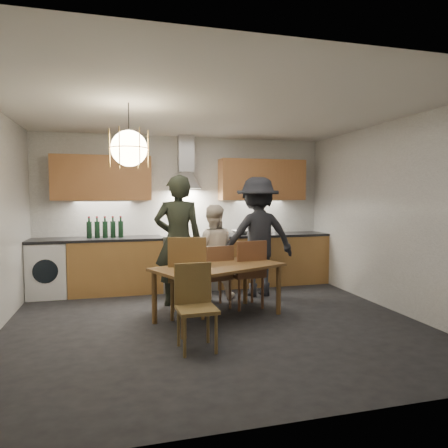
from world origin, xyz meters
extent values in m
plane|color=black|center=(0.00, 0.00, 0.00)|extent=(5.00, 5.00, 0.00)
cube|color=silver|center=(0.00, 2.25, 1.30)|extent=(5.00, 0.02, 2.60)
cube|color=silver|center=(0.00, -2.25, 1.30)|extent=(5.00, 0.02, 2.60)
cube|color=silver|center=(2.50, 0.00, 1.30)|extent=(0.02, 4.50, 2.60)
cube|color=silver|center=(0.00, 0.00, 2.60)|extent=(5.00, 4.50, 0.02)
cube|color=#BF8A49|center=(-1.18, 1.95, 0.43)|extent=(1.45, 0.60, 0.86)
cube|color=#BF8A49|center=(1.48, 1.95, 0.43)|extent=(2.05, 0.60, 0.86)
cube|color=white|center=(-2.20, 1.95, 0.42)|extent=(0.58, 0.58, 0.85)
cube|color=black|center=(-1.48, 1.95, 0.88)|extent=(2.05, 0.62, 0.04)
cube|color=black|center=(1.48, 1.95, 0.88)|extent=(2.05, 0.62, 0.04)
cube|color=silver|center=(0.00, 1.95, 0.40)|extent=(0.90, 0.60, 0.80)
cube|color=black|center=(0.00, 1.66, 0.38)|extent=(0.78, 0.02, 0.42)
cube|color=slate|center=(0.00, 1.95, 0.84)|extent=(0.90, 0.60, 0.08)
cube|color=silver|center=(0.00, 1.69, 0.90)|extent=(0.90, 0.08, 0.04)
cube|color=#C3824B|center=(-1.38, 2.08, 1.86)|extent=(1.55, 0.35, 0.72)
cube|color=#C3824B|center=(1.38, 2.08, 1.86)|extent=(1.55, 0.35, 0.72)
cube|color=silver|center=(0.00, 2.12, 2.29)|extent=(0.26, 0.22, 0.62)
cylinder|color=black|center=(-1.00, -0.10, 2.35)|extent=(0.01, 0.01, 0.50)
sphere|color=#FFE0A5|center=(-1.00, -0.10, 2.10)|extent=(0.40, 0.40, 0.40)
torus|color=gold|center=(-1.00, -0.10, 2.10)|extent=(0.43, 0.43, 0.01)
cube|color=brown|center=(0.09, 0.17, 0.67)|extent=(1.82, 1.39, 0.04)
cylinder|color=brown|center=(-0.45, -0.44, 0.33)|extent=(0.06, 0.06, 0.65)
cylinder|color=brown|center=(-0.72, 0.18, 0.33)|extent=(0.06, 0.06, 0.65)
cylinder|color=brown|center=(0.91, 0.15, 0.33)|extent=(0.06, 0.06, 0.65)
cylinder|color=brown|center=(0.64, 0.77, 0.33)|extent=(0.06, 0.06, 0.65)
cube|color=brown|center=(-0.27, 0.39, 0.51)|extent=(0.55, 0.55, 0.05)
cube|color=brown|center=(-0.31, 0.18, 0.80)|extent=(0.48, 0.12, 0.52)
cylinder|color=brown|center=(-0.05, 0.55, 0.24)|extent=(0.04, 0.04, 0.49)
cylinder|color=brown|center=(-0.11, 0.17, 0.24)|extent=(0.04, 0.04, 0.49)
cylinder|color=brown|center=(-0.43, 0.62, 0.24)|extent=(0.04, 0.04, 0.49)
cylinder|color=brown|center=(-0.50, 0.24, 0.24)|extent=(0.04, 0.04, 0.49)
cube|color=brown|center=(0.16, 0.69, 0.43)|extent=(0.47, 0.47, 0.04)
cube|color=brown|center=(0.20, 0.51, 0.67)|extent=(0.40, 0.11, 0.44)
cylinder|color=brown|center=(0.29, 0.88, 0.21)|extent=(0.03, 0.03, 0.41)
cylinder|color=brown|center=(0.36, 0.56, 0.21)|extent=(0.03, 0.03, 0.41)
cylinder|color=brown|center=(-0.03, 0.81, 0.21)|extent=(0.03, 0.03, 0.41)
cylinder|color=brown|center=(0.04, 0.49, 0.21)|extent=(0.03, 0.03, 0.41)
cube|color=brown|center=(0.60, 0.61, 0.46)|extent=(0.47, 0.47, 0.04)
cube|color=brown|center=(0.62, 0.41, 0.72)|extent=(0.44, 0.08, 0.47)
cylinder|color=brown|center=(0.76, 0.80, 0.22)|extent=(0.04, 0.04, 0.44)
cylinder|color=brown|center=(0.79, 0.45, 0.22)|extent=(0.04, 0.04, 0.44)
cylinder|color=brown|center=(0.41, 0.77, 0.22)|extent=(0.04, 0.04, 0.44)
cylinder|color=brown|center=(0.44, 0.42, 0.22)|extent=(0.04, 0.04, 0.44)
cube|color=brown|center=(-0.37, -0.79, 0.42)|extent=(0.41, 0.41, 0.04)
cube|color=brown|center=(-0.38, -0.61, 0.65)|extent=(0.39, 0.05, 0.43)
cylinder|color=brown|center=(-0.53, -0.95, 0.20)|extent=(0.03, 0.03, 0.40)
cylinder|color=brown|center=(-0.54, -0.63, 0.20)|extent=(0.03, 0.03, 0.40)
cylinder|color=brown|center=(-0.21, -0.94, 0.20)|extent=(0.03, 0.03, 0.40)
cylinder|color=brown|center=(-0.22, -0.62, 0.20)|extent=(0.03, 0.03, 0.40)
imported|color=black|center=(-0.31, 0.96, 0.93)|extent=(0.73, 0.52, 1.87)
imported|color=silver|center=(0.26, 1.23, 0.72)|extent=(0.80, 0.68, 1.44)
imported|color=black|center=(0.99, 1.21, 0.93)|extent=(1.22, 0.72, 1.87)
imported|color=silver|center=(0.93, 1.95, 0.94)|extent=(0.33, 0.33, 0.08)
cylinder|color=silver|center=(1.60, 1.93, 0.96)|extent=(0.21, 0.21, 0.13)
camera|label=1|loc=(-1.12, -4.70, 1.57)|focal=32.00mm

